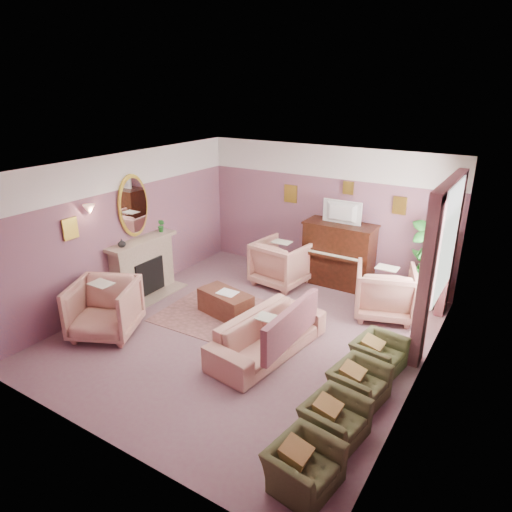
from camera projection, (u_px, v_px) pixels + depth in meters
The scene contains 48 objects.
floor at pixel (248, 333), 7.75m from camera, with size 5.50×6.00×0.01m, color #855F6A.
ceiling at pixel (247, 168), 6.75m from camera, with size 5.50×6.00×0.01m, color white.
wall_back at pixel (325, 213), 9.63m from camera, with size 5.50×0.02×2.80m, color #6E4F72.
wall_front at pixel (95, 340), 4.87m from camera, with size 5.50×0.02×2.80m, color #6E4F72.
wall_left at pixel (125, 228), 8.61m from camera, with size 0.02×6.00×2.80m, color #6E4F72.
wall_right at pixel (426, 296), 5.89m from camera, with size 0.02×6.00×2.80m, color #6E4F72.
picture_rail_band at pixel (327, 162), 9.24m from camera, with size 5.50×0.01×0.65m, color white.
stripe_panel at pixel (441, 283), 7.04m from camera, with size 0.01×3.00×2.15m, color #AEB9A4.
fireplace_surround at pixel (143, 268), 8.99m from camera, with size 0.30×1.40×1.10m, color tan.
fireplace_inset at pixel (148, 276), 9.00m from camera, with size 0.18×0.72×0.68m, color black.
fire_ember at pixel (150, 285), 9.04m from camera, with size 0.06×0.54×0.10m, color orange.
mantel_shelf at pixel (142, 241), 8.78m from camera, with size 0.40×1.55×0.07m, color tan.
hearth at pixel (153, 295), 9.09m from camera, with size 0.55×1.50×0.02m, color tan.
mirror_frame at pixel (133, 206), 8.60m from camera, with size 0.04×0.72×1.20m, color gold.
mirror_glass at pixel (134, 206), 8.59m from camera, with size 0.01×0.60×1.06m, color white.
sconce_shade at pixel (89, 209), 7.67m from camera, with size 0.20×0.20×0.16m, color #E5A180.
piano at pixel (339, 255), 9.40m from camera, with size 1.40×0.60×1.30m, color black.
piano_keyshelf at pixel (332, 257), 9.09m from camera, with size 1.30×0.12×0.06m, color black.
piano_keys at pixel (332, 255), 9.08m from camera, with size 1.20×0.08×0.02m, color white.
piano_top at pixel (341, 224), 9.16m from camera, with size 1.45×0.65×0.04m, color black.
television at pixel (341, 211), 9.02m from camera, with size 0.80×0.12×0.48m, color black.
print_back_left at pixel (291, 194), 9.88m from camera, with size 0.30×0.03×0.38m, color gold.
print_back_right at pixel (400, 206), 8.70m from camera, with size 0.26×0.03×0.34m, color gold.
print_back_mid at pixel (348, 188), 9.14m from camera, with size 0.22×0.03×0.26m, color gold.
print_left_wall at pixel (70, 229), 7.53m from camera, with size 0.03×0.28×0.36m, color gold.
window_blind at pixel (448, 240), 7.04m from camera, with size 0.03×1.40×1.80m, color silver.
curtain_left at pixel (426, 284), 6.49m from camera, with size 0.16×0.34×2.60m, color #884955.
curtain_right at pixel (450, 247), 7.95m from camera, with size 0.16×0.34×2.60m, color #884955.
pelmet at pixel (451, 185), 6.77m from camera, with size 0.16×2.20×0.16m, color #884955.
mantel_plant at pixel (161, 226), 9.15m from camera, with size 0.16×0.16×0.28m, color #26822A.
mantel_vase at pixel (122, 243), 8.34m from camera, with size 0.16×0.16×0.16m, color white.
area_rug at pixel (231, 317), 8.26m from camera, with size 2.50×1.80×0.01m, color #885754.
coffee_table at pixel (226, 303), 8.27m from camera, with size 1.00×0.50×0.45m, color brown.
table_paper at pixel (228, 293), 8.17m from camera, with size 0.35×0.28×0.01m, color white.
sofa at pixel (268, 328), 7.05m from camera, with size 0.70×2.11×0.85m, color tan.
sofa_throw at pixel (291, 325), 6.79m from camera, with size 0.11×1.60×0.59m, color #884955.
floral_armchair_left at pixel (281, 261), 9.45m from camera, with size 1.00×1.00×1.05m, color tan.
floral_armchair_right at pixel (385, 289), 8.15m from camera, with size 1.00×1.00×1.05m, color tan.
floral_armchair_front at pixel (104, 306), 7.53m from camera, with size 1.00×1.00×1.05m, color tan.
olive_chair_a at pixel (304, 460), 4.72m from camera, with size 0.52×0.74×0.64m, color #4F5430.
olive_chair_b at pixel (335, 415), 5.37m from camera, with size 0.52×0.74×0.64m, color #4F5430.
olive_chair_c at pixel (359, 379), 6.02m from camera, with size 0.52×0.74×0.64m, color #4F5430.
olive_chair_d at pixel (379, 350), 6.67m from camera, with size 0.52×0.74×0.64m, color #4F5430.
side_table at pixel (421, 289), 8.57m from camera, with size 0.52×0.52×0.70m, color beige.
side_plant_big at pixel (425, 263), 8.38m from camera, with size 0.30×0.30×0.34m, color #26822A.
side_plant_small at pixel (430, 268), 8.25m from camera, with size 0.16×0.16×0.28m, color #26822A.
palm_pot at pixel (423, 297), 8.64m from camera, with size 0.34×0.34×0.34m, color brown.
palm_plant at pixel (429, 253), 8.32m from camera, with size 0.76×0.76×1.44m, color #26822A.
Camera 1 is at (3.71, -5.68, 3.98)m, focal length 32.00 mm.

